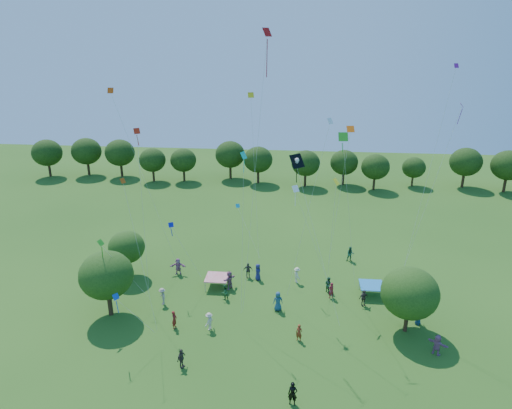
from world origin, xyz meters
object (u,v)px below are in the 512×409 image
(tent_red_stripe, at_px, (217,277))
(tent_blue, at_px, (372,285))
(near_tree_east, at_px, (410,293))
(pirate_kite, at_px, (298,164))
(near_tree_west, at_px, (106,275))
(near_tree_north, at_px, (127,247))
(man_in_black, at_px, (293,394))
(red_high_kite, at_px, (263,85))

(tent_red_stripe, bearing_deg, tent_blue, -0.25)
(near_tree_east, distance_m, pirate_kite, 14.10)
(near_tree_west, height_order, near_tree_north, near_tree_west)
(near_tree_west, relative_size, man_in_black, 3.50)
(near_tree_west, xyz_separation_m, near_tree_east, (25.61, 0.11, -0.33))
(pirate_kite, bearing_deg, red_high_kite, -165.65)
(tent_blue, relative_size, man_in_black, 1.27)
(tent_blue, bearing_deg, near_tree_west, -166.45)
(near_tree_west, distance_m, man_in_black, 18.96)
(near_tree_west, distance_m, tent_red_stripe, 10.71)
(near_tree_north, bearing_deg, pirate_kite, -8.83)
(near_tree_north, xyz_separation_m, tent_blue, (24.47, -1.44, -2.20))
(near_tree_east, xyz_separation_m, tent_blue, (-2.08, 5.56, -2.59))
(tent_blue, distance_m, pirate_kite, 14.22)
(man_in_black, distance_m, pirate_kite, 18.26)
(near_tree_east, distance_m, red_high_kite, 20.60)
(near_tree_west, bearing_deg, near_tree_north, 97.57)
(near_tree_east, height_order, tent_red_stripe, near_tree_east)
(near_tree_north, distance_m, man_in_black, 23.81)
(near_tree_west, relative_size, pirate_kite, 0.48)
(near_tree_east, distance_m, man_in_black, 13.31)
(near_tree_north, relative_size, red_high_kite, 0.22)
(tent_blue, relative_size, red_high_kite, 0.10)
(man_in_black, relative_size, pirate_kite, 0.14)
(near_tree_west, relative_size, tent_blue, 2.75)
(near_tree_west, bearing_deg, tent_red_stripe, 33.84)
(pirate_kite, bearing_deg, near_tree_north, 171.17)
(tent_red_stripe, distance_m, man_in_black, 16.73)
(tent_blue, height_order, red_high_kite, red_high_kite)
(near_tree_north, xyz_separation_m, red_high_kite, (14.13, -3.41, 16.42))
(near_tree_west, distance_m, near_tree_north, 7.21)
(pirate_kite, bearing_deg, man_in_black, -89.05)
(tent_red_stripe, bearing_deg, pirate_kite, -9.56)
(near_tree_east, relative_size, pirate_kite, 0.46)
(tent_red_stripe, xyz_separation_m, man_in_black, (7.80, -14.80, -0.17))
(tent_red_stripe, bearing_deg, near_tree_east, -18.28)
(near_tree_north, relative_size, pirate_kite, 0.39)
(near_tree_north, relative_size, tent_red_stripe, 2.23)
(tent_blue, bearing_deg, man_in_black, -115.92)
(near_tree_west, bearing_deg, near_tree_east, 0.24)
(man_in_black, height_order, pirate_kite, pirate_kite)
(tent_blue, xyz_separation_m, red_high_kite, (-10.34, -1.97, 18.62))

